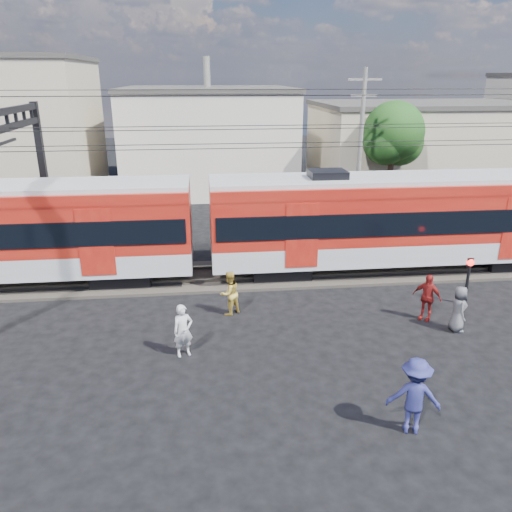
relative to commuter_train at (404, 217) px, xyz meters
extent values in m
plane|color=black|center=(-5.87, -8.00, -2.40)|extent=(120.00, 120.00, 0.00)
cube|color=#2D2823|center=(-5.87, 0.00, -2.34)|extent=(70.00, 3.40, 0.12)
cube|color=#59544C|center=(-5.87, -0.75, -2.22)|extent=(70.00, 0.12, 0.12)
cube|color=#59544C|center=(-5.87, 0.75, -2.22)|extent=(70.00, 0.12, 0.12)
cube|color=black|center=(-11.89, 0.00, -2.05)|extent=(2.40, 2.20, 0.70)
cube|color=black|center=(-5.33, 0.00, -2.05)|extent=(2.40, 2.20, 0.70)
cube|color=black|center=(4.91, 0.00, -2.05)|extent=(2.40, 2.20, 0.70)
cube|color=#A5A7AD|center=(-0.21, 0.00, -1.25)|extent=(16.00, 3.00, 0.90)
cube|color=maroon|center=(-0.21, 0.00, 0.40)|extent=(16.00, 3.00, 2.40)
cube|color=black|center=(-0.21, 0.00, 0.15)|extent=(15.68, 3.08, 0.95)
cube|color=#A5A7AD|center=(-0.21, 0.00, 1.65)|extent=(16.00, 2.60, 0.25)
cube|color=black|center=(-15.87, 4.50, 1.10)|extent=(0.30, 0.30, 7.00)
cylinder|color=black|center=(-5.87, -0.70, 3.10)|extent=(70.00, 0.03, 0.03)
cylinder|color=black|center=(-5.87, 0.70, 3.10)|extent=(70.00, 0.03, 0.03)
cylinder|color=black|center=(-5.87, -0.70, 3.80)|extent=(70.00, 0.03, 0.03)
cylinder|color=black|center=(-5.87, 0.70, 3.80)|extent=(70.00, 0.03, 0.03)
cylinder|color=black|center=(-5.87, -3.50, 5.10)|extent=(70.00, 0.03, 0.03)
cylinder|color=black|center=(-5.87, 3.50, 5.10)|extent=(70.00, 0.03, 0.03)
cube|color=#BDB4A5|center=(-7.87, 19.00, 1.10)|extent=(12.00, 12.00, 7.00)
cube|color=#3F3D3A|center=(-7.87, 19.00, 4.75)|extent=(12.24, 12.24, 0.30)
cube|color=tan|center=(8.13, 16.00, 0.60)|extent=(16.00, 10.00, 6.00)
cube|color=#3F3D3A|center=(8.13, 16.00, 3.75)|extent=(16.32, 10.20, 0.30)
cylinder|color=slate|center=(0.13, 7.00, 1.85)|extent=(0.24, 0.24, 8.50)
cube|color=slate|center=(0.13, 7.00, 5.50)|extent=(1.80, 0.12, 0.12)
cube|color=slate|center=(0.13, 7.00, 4.70)|extent=(1.40, 0.12, 0.12)
cylinder|color=#382619|center=(3.13, 10.00, -0.44)|extent=(0.36, 0.36, 3.92)
sphere|color=#124013|center=(3.13, 10.00, 2.50)|extent=(3.64, 3.64, 3.64)
sphere|color=#124013|center=(3.73, 10.30, 1.80)|extent=(2.80, 2.80, 2.80)
imported|color=silver|center=(-9.23, -6.19, -1.57)|extent=(0.71, 0.58, 1.67)
imported|color=gold|center=(-7.68, -3.53, -1.59)|extent=(1.00, 0.96, 1.63)
imported|color=navy|center=(-3.70, -10.28, -1.42)|extent=(1.42, 1.05, 1.96)
imported|color=maroon|center=(-0.88, -4.69, -1.56)|extent=(1.00, 0.99, 1.69)
imported|color=#49494E|center=(-0.17, -5.59, -1.61)|extent=(0.62, 0.85, 1.59)
cylinder|color=black|center=(1.14, -3.66, -1.54)|extent=(0.11, 0.11, 1.71)
sphere|color=#FF140C|center=(1.14, -3.66, -0.73)|extent=(0.27, 0.27, 0.27)
cube|color=black|center=(1.14, -3.66, -0.73)|extent=(0.24, 0.06, 0.33)
camera|label=1|loc=(-8.49, -19.73, 5.69)|focal=35.00mm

